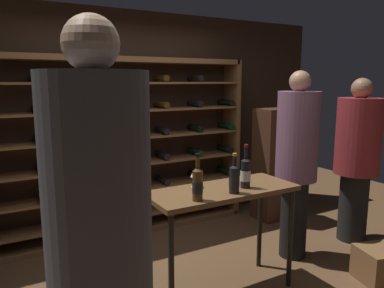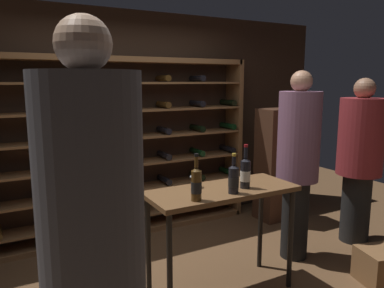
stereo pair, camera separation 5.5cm
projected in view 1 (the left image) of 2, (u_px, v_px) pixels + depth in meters
The scene contains 11 objects.
back_wall at pixel (121, 122), 4.48m from camera, with size 5.77×0.10×2.63m, color #332319.
wine_rack at pixel (125, 148), 4.34m from camera, with size 3.08×0.32×2.08m.
tasting_table at pixel (223, 202), 3.09m from camera, with size 1.27×0.51×0.93m.
person_guest_khaki at pixel (357, 154), 4.15m from camera, with size 0.48×0.48×1.84m.
person_bystander_dark_jacket at pixel (100, 246), 1.52m from camera, with size 0.43×0.44×2.06m.
person_guest_blue_shirt at pixel (297, 157), 3.74m from camera, with size 0.42×0.42×1.91m.
display_cabinet at pixel (273, 164), 4.87m from camera, with size 0.44×0.36×1.46m, color #4C2D1E.
wine_bottle_black_capsule at pixel (198, 184), 2.74m from camera, with size 0.08×0.08×0.36m.
wine_bottle_gold_foil at pixel (246, 172), 3.08m from camera, with size 0.09×0.09×0.37m.
wine_bottle_red_label at pixel (234, 179), 2.93m from camera, with size 0.08×0.08×0.32m.
wine_glass_stemmed_center at pixel (195, 174), 3.09m from camera, with size 0.08×0.08×0.16m.
Camera 1 is at (-1.45, -2.62, 1.81)m, focal length 34.78 mm.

